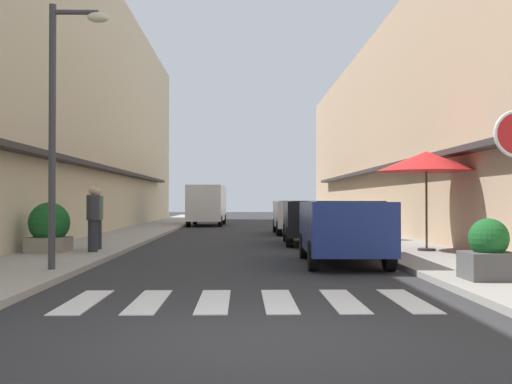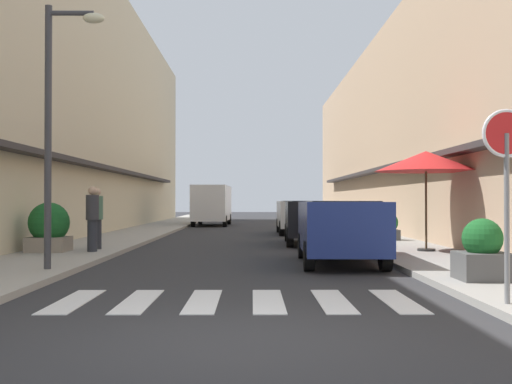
{
  "view_description": "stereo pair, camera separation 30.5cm",
  "coord_description": "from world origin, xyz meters",
  "px_view_note": "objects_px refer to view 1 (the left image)",
  "views": [
    {
      "loc": [
        -0.06,
        -6.58,
        1.48
      ],
      "look_at": [
        0.36,
        12.26,
        1.74
      ],
      "focal_mm": 43.87,
      "sensor_mm": 36.0,
      "label": 1
    },
    {
      "loc": [
        0.24,
        -6.59,
        1.48
      ],
      "look_at": [
        0.36,
        12.26,
        1.74
      ],
      "focal_mm": 43.87,
      "sensor_mm": 36.0,
      "label": 2
    }
  ],
  "objects_px": {
    "planter_corner": "(489,252)",
    "planter_midblock": "(49,228)",
    "parked_car_far": "(295,213)",
    "street_lamp": "(62,107)",
    "planter_far": "(386,227)",
    "cafe_umbrella": "(426,162)",
    "pedestrian_walking_near": "(97,217)",
    "pedestrian_walking_far": "(93,217)",
    "parked_car_near": "(343,224)",
    "delivery_van": "(207,202)",
    "parked_car_mid": "(311,217)"
  },
  "relations": [
    {
      "from": "street_lamp",
      "to": "planter_midblock",
      "type": "height_order",
      "value": "street_lamp"
    },
    {
      "from": "parked_car_far",
      "to": "pedestrian_walking_near",
      "type": "xyz_separation_m",
      "value": [
        -6.39,
        -9.91,
        0.1
      ]
    },
    {
      "from": "delivery_van",
      "to": "planter_midblock",
      "type": "distance_m",
      "value": 20.41
    },
    {
      "from": "street_lamp",
      "to": "planter_far",
      "type": "height_order",
      "value": "street_lamp"
    },
    {
      "from": "parked_car_mid",
      "to": "planter_far",
      "type": "xyz_separation_m",
      "value": [
        2.64,
        0.45,
        -0.35
      ]
    },
    {
      "from": "parked_car_mid",
      "to": "parked_car_far",
      "type": "height_order",
      "value": "same"
    },
    {
      "from": "delivery_van",
      "to": "pedestrian_walking_near",
      "type": "xyz_separation_m",
      "value": [
        -1.98,
        -19.36,
        -0.38
      ]
    },
    {
      "from": "planter_corner",
      "to": "pedestrian_walking_near",
      "type": "relative_size",
      "value": 0.62
    },
    {
      "from": "parked_car_near",
      "to": "parked_car_far",
      "type": "xyz_separation_m",
      "value": [
        0.0,
        12.97,
        -0.0
      ]
    },
    {
      "from": "street_lamp",
      "to": "parked_car_far",
      "type": "bearing_deg",
      "value": 68.47
    },
    {
      "from": "parked_car_near",
      "to": "parked_car_mid",
      "type": "bearing_deg",
      "value": 90.0
    },
    {
      "from": "cafe_umbrella",
      "to": "pedestrian_walking_near",
      "type": "xyz_separation_m",
      "value": [
        -9.05,
        0.68,
        -1.51
      ]
    },
    {
      "from": "delivery_van",
      "to": "pedestrian_walking_far",
      "type": "height_order",
      "value": "delivery_van"
    },
    {
      "from": "parked_car_near",
      "to": "delivery_van",
      "type": "bearing_deg",
      "value": 101.12
    },
    {
      "from": "planter_far",
      "to": "cafe_umbrella",
      "type": "bearing_deg",
      "value": -89.73
    },
    {
      "from": "delivery_van",
      "to": "street_lamp",
      "type": "xyz_separation_m",
      "value": [
        -1.51,
        -24.44,
        1.93
      ]
    },
    {
      "from": "planter_midblock",
      "to": "pedestrian_walking_far",
      "type": "height_order",
      "value": "pedestrian_walking_far"
    },
    {
      "from": "cafe_umbrella",
      "to": "planter_far",
      "type": "bearing_deg",
      "value": 90.27
    },
    {
      "from": "parked_car_near",
      "to": "parked_car_far",
      "type": "distance_m",
      "value": 12.97
    },
    {
      "from": "parked_car_near",
      "to": "planter_midblock",
      "type": "distance_m",
      "value": 7.8
    },
    {
      "from": "parked_car_near",
      "to": "planter_corner",
      "type": "distance_m",
      "value": 4.26
    },
    {
      "from": "cafe_umbrella",
      "to": "pedestrian_walking_far",
      "type": "relative_size",
      "value": 1.59
    },
    {
      "from": "cafe_umbrella",
      "to": "delivery_van",
      "type": "bearing_deg",
      "value": 109.44
    },
    {
      "from": "cafe_umbrella",
      "to": "pedestrian_walking_near",
      "type": "distance_m",
      "value": 9.2
    },
    {
      "from": "planter_corner",
      "to": "pedestrian_walking_far",
      "type": "bearing_deg",
      "value": 143.93
    },
    {
      "from": "planter_corner",
      "to": "pedestrian_walking_near",
      "type": "distance_m",
      "value": 10.77
    },
    {
      "from": "street_lamp",
      "to": "pedestrian_walking_near",
      "type": "bearing_deg",
      "value": 95.35
    },
    {
      "from": "planter_far",
      "to": "pedestrian_walking_near",
      "type": "bearing_deg",
      "value": -156.21
    },
    {
      "from": "parked_car_mid",
      "to": "street_lamp",
      "type": "bearing_deg",
      "value": -124.47
    },
    {
      "from": "parked_car_near",
      "to": "parked_car_mid",
      "type": "distance_m",
      "value": 6.6
    },
    {
      "from": "delivery_van",
      "to": "pedestrian_walking_near",
      "type": "relative_size",
      "value": 3.19
    },
    {
      "from": "parked_car_far",
      "to": "delivery_van",
      "type": "relative_size",
      "value": 0.78
    },
    {
      "from": "parked_car_far",
      "to": "planter_far",
      "type": "height_order",
      "value": "parked_car_far"
    },
    {
      "from": "parked_car_far",
      "to": "planter_midblock",
      "type": "height_order",
      "value": "parked_car_far"
    },
    {
      "from": "cafe_umbrella",
      "to": "planter_far",
      "type": "relative_size",
      "value": 2.89
    },
    {
      "from": "street_lamp",
      "to": "cafe_umbrella",
      "type": "relative_size",
      "value": 1.9
    },
    {
      "from": "parked_car_near",
      "to": "cafe_umbrella",
      "type": "distance_m",
      "value": 3.92
    },
    {
      "from": "parked_car_far",
      "to": "street_lamp",
      "type": "height_order",
      "value": "street_lamp"
    },
    {
      "from": "street_lamp",
      "to": "pedestrian_walking_far",
      "type": "height_order",
      "value": "street_lamp"
    },
    {
      "from": "pedestrian_walking_near",
      "to": "pedestrian_walking_far",
      "type": "distance_m",
      "value": 0.89
    },
    {
      "from": "planter_corner",
      "to": "parked_car_far",
      "type": "bearing_deg",
      "value": 96.49
    },
    {
      "from": "parked_car_far",
      "to": "planter_corner",
      "type": "xyz_separation_m",
      "value": [
        1.91,
        -16.76,
        -0.33
      ]
    },
    {
      "from": "parked_car_mid",
      "to": "pedestrian_walking_near",
      "type": "distance_m",
      "value": 7.3
    },
    {
      "from": "parked_car_mid",
      "to": "planter_midblock",
      "type": "height_order",
      "value": "parked_car_mid"
    },
    {
      "from": "planter_corner",
      "to": "planter_midblock",
      "type": "bearing_deg",
      "value": 147.18
    },
    {
      "from": "street_lamp",
      "to": "pedestrian_walking_far",
      "type": "xyz_separation_m",
      "value": [
        -0.38,
        4.2,
        -2.3
      ]
    },
    {
      "from": "planter_midblock",
      "to": "pedestrian_walking_near",
      "type": "height_order",
      "value": "pedestrian_walking_near"
    },
    {
      "from": "parked_car_far",
      "to": "cafe_umbrella",
      "type": "xyz_separation_m",
      "value": [
        2.67,
        -10.59,
        1.61
      ]
    },
    {
      "from": "parked_car_near",
      "to": "pedestrian_walking_far",
      "type": "relative_size",
      "value": 2.57
    },
    {
      "from": "delivery_van",
      "to": "planter_corner",
      "type": "height_order",
      "value": "delivery_van"
    }
  ]
}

